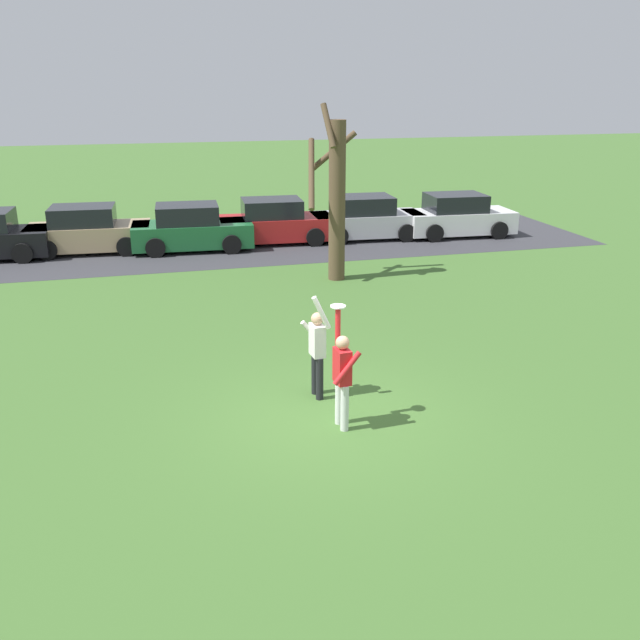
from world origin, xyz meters
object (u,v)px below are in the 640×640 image
(person_catcher, at_px, (342,374))
(bare_tree_tall, at_px, (335,196))
(frisbee_disc, at_px, (338,306))
(parked_car_silver, at_px, (366,219))
(parked_car_tan, at_px, (88,231))
(person_defender, at_px, (317,347))
(parked_car_green, at_px, (191,229))
(parked_car_white, at_px, (457,217))
(parked_car_red, at_px, (275,223))

(person_catcher, bearing_deg, bare_tree_tall, -19.50)
(frisbee_disc, relative_size, parked_car_silver, 0.06)
(parked_car_tan, bearing_deg, person_defender, -67.24)
(person_catcher, distance_m, frisbee_disc, 1.13)
(person_catcher, relative_size, frisbee_disc, 8.18)
(parked_car_silver, bearing_deg, frisbee_disc, -106.91)
(frisbee_disc, xyz_separation_m, parked_car_silver, (5.12, 14.04, -1.37))
(person_defender, distance_m, parked_car_tan, 14.12)
(bare_tree_tall, bearing_deg, frisbee_disc, -105.48)
(person_catcher, bearing_deg, parked_car_green, 1.08)
(parked_car_silver, distance_m, parked_car_white, 3.55)
(parked_car_white, relative_size, bare_tree_tall, 0.83)
(person_defender, bearing_deg, bare_tree_tall, 157.51)
(person_catcher, relative_size, parked_car_green, 0.50)
(parked_car_silver, relative_size, bare_tree_tall, 0.83)
(person_catcher, xyz_separation_m, frisbee_disc, (-0.02, 0.22, 1.11))
(person_defender, relative_size, frisbee_disc, 8.02)
(parked_car_red, bearing_deg, parked_car_tan, -178.19)
(parked_car_green, bearing_deg, frisbee_disc, -81.28)
(parked_car_silver, xyz_separation_m, bare_tree_tall, (-2.66, -5.17, 1.73))
(parked_car_white, bearing_deg, person_defender, -121.62)
(person_defender, xyz_separation_m, parked_car_red, (1.78, 13.14, -0.25))
(parked_car_green, relative_size, parked_car_silver, 1.00)
(bare_tree_tall, bearing_deg, parked_car_white, 37.60)
(parked_car_red, xyz_separation_m, parked_car_white, (6.95, -0.56, 0.00))
(person_catcher, xyz_separation_m, bare_tree_tall, (2.44, 9.09, 1.47))
(parked_car_red, distance_m, parked_car_white, 6.97)
(parked_car_tan, xyz_separation_m, parked_car_red, (6.52, -0.15, 0.00))
(parked_car_tan, height_order, parked_car_red, same)
(frisbee_disc, height_order, parked_car_white, frisbee_disc)
(parked_car_red, bearing_deg, bare_tree_tall, -78.76)
(parked_car_red, bearing_deg, person_defender, -94.59)
(parked_car_green, distance_m, parked_car_white, 9.99)
(parked_car_tan, distance_m, parked_car_white, 13.49)
(frisbee_disc, xyz_separation_m, parked_car_tan, (-4.83, 14.35, -1.37))
(frisbee_disc, relative_size, parked_car_red, 0.06)
(parked_car_silver, bearing_deg, parked_car_white, -3.53)
(frisbee_disc, xyz_separation_m, parked_car_red, (1.70, 14.20, -1.37))
(parked_car_red, height_order, parked_car_white, same)
(parked_car_white, xyz_separation_m, bare_tree_tall, (-6.19, -4.76, 1.73))
(person_catcher, distance_m, person_defender, 1.28)
(person_defender, height_order, parked_car_green, person_defender)
(parked_car_white, bearing_deg, parked_car_tan, -179.90)
(person_defender, distance_m, bare_tree_tall, 8.35)
(parked_car_tan, bearing_deg, parked_car_red, 1.81)
(frisbee_disc, bearing_deg, parked_car_green, 95.60)
(bare_tree_tall, bearing_deg, person_defender, -107.99)
(person_catcher, relative_size, person_defender, 1.02)
(parked_car_red, xyz_separation_m, bare_tree_tall, (0.76, -5.33, 1.73))
(parked_car_silver, bearing_deg, parked_car_tan, -178.61)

